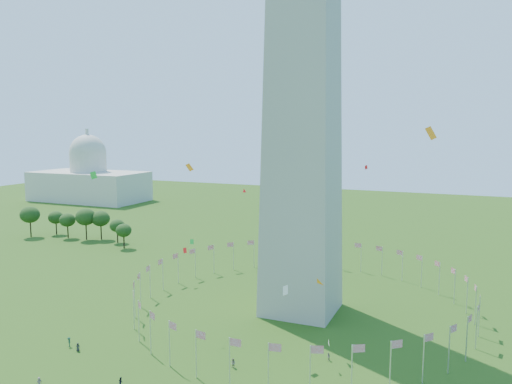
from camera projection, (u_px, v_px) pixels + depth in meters
flag_ring at (301, 293)px, 122.33m from camera, size 80.24×80.24×9.00m
capitol_building at (88, 164)px, 308.45m from camera, size 70.00×35.00×46.00m
kites_aloft at (298, 255)px, 92.68m from camera, size 87.24×77.52×40.64m
tree_line_west at (76, 226)px, 201.50m from camera, size 55.27×15.36×12.48m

